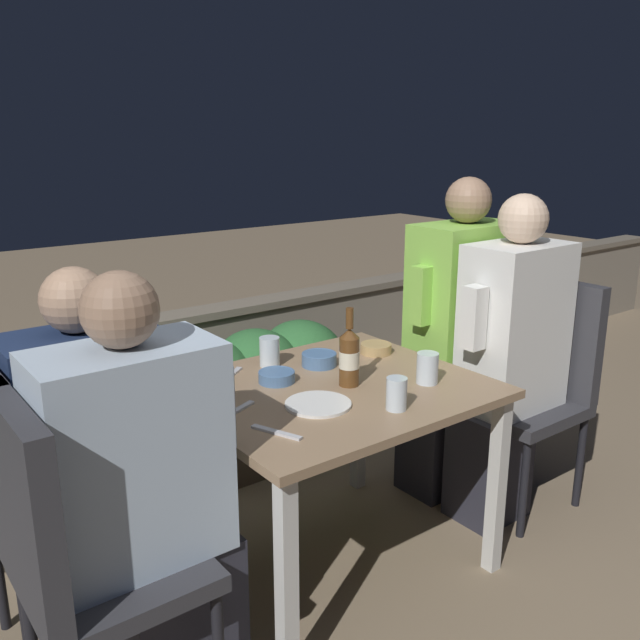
{
  "coord_description": "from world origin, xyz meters",
  "views": [
    {
      "loc": [
        -1.35,
        -1.71,
        1.54
      ],
      "look_at": [
        0.0,
        0.06,
        0.92
      ],
      "focal_mm": 38.0,
      "sensor_mm": 36.0,
      "label": 1
    }
  ],
  "objects_px": {
    "person_white_polo": "(507,360)",
    "person_green_blouse": "(456,338)",
    "person_blue_shirt": "(148,500)",
    "chair_right_near": "(536,372)",
    "chair_right_far": "(485,355)",
    "chair_left_near": "(69,543)",
    "chair_left_far": "(30,485)",
    "beer_bottle": "(349,356)",
    "person_navy_jumper": "(102,457)"
  },
  "relations": [
    {
      "from": "person_blue_shirt",
      "to": "chair_left_far",
      "type": "bearing_deg",
      "value": 120.15
    },
    {
      "from": "chair_right_near",
      "to": "beer_bottle",
      "type": "bearing_deg",
      "value": 174.38
    },
    {
      "from": "person_blue_shirt",
      "to": "person_white_polo",
      "type": "xyz_separation_m",
      "value": [
        1.54,
        0.05,
        0.05
      ]
    },
    {
      "from": "chair_left_near",
      "to": "person_blue_shirt",
      "type": "xyz_separation_m",
      "value": [
        0.21,
        0.0,
        0.05
      ]
    },
    {
      "from": "chair_left_near",
      "to": "person_white_polo",
      "type": "xyz_separation_m",
      "value": [
        1.75,
        0.05,
        0.1
      ]
    },
    {
      "from": "person_navy_jumper",
      "to": "chair_right_far",
      "type": "distance_m",
      "value": 1.76
    },
    {
      "from": "person_green_blouse",
      "to": "beer_bottle",
      "type": "bearing_deg",
      "value": -165.93
    },
    {
      "from": "person_white_polo",
      "to": "person_green_blouse",
      "type": "relative_size",
      "value": 0.97
    },
    {
      "from": "person_navy_jumper",
      "to": "person_white_polo",
      "type": "xyz_separation_m",
      "value": [
        1.54,
        -0.3,
        0.07
      ]
    },
    {
      "from": "chair_left_near",
      "to": "person_blue_shirt",
      "type": "bearing_deg",
      "value": 0.0
    },
    {
      "from": "person_blue_shirt",
      "to": "person_green_blouse",
      "type": "distance_m",
      "value": 1.6
    },
    {
      "from": "person_white_polo",
      "to": "chair_left_near",
      "type": "bearing_deg",
      "value": -178.25
    },
    {
      "from": "chair_right_near",
      "to": "person_green_blouse",
      "type": "height_order",
      "value": "person_green_blouse"
    },
    {
      "from": "person_white_polo",
      "to": "chair_right_far",
      "type": "height_order",
      "value": "person_white_polo"
    },
    {
      "from": "chair_left_near",
      "to": "beer_bottle",
      "type": "bearing_deg",
      "value": 8.28
    },
    {
      "from": "chair_right_near",
      "to": "beer_bottle",
      "type": "relative_size",
      "value": 3.49
    },
    {
      "from": "chair_left_far",
      "to": "beer_bottle",
      "type": "xyz_separation_m",
      "value": [
        1.01,
        -0.21,
        0.24
      ]
    },
    {
      "from": "chair_left_near",
      "to": "chair_right_far",
      "type": "height_order",
      "value": "same"
    },
    {
      "from": "chair_left_near",
      "to": "person_green_blouse",
      "type": "bearing_deg",
      "value": 10.79
    },
    {
      "from": "chair_left_far",
      "to": "person_navy_jumper",
      "type": "distance_m",
      "value": 0.21
    },
    {
      "from": "chair_left_near",
      "to": "chair_right_far",
      "type": "xyz_separation_m",
      "value": [
        1.97,
        0.34,
        0.0
      ]
    },
    {
      "from": "chair_left_near",
      "to": "person_green_blouse",
      "type": "relative_size",
      "value": 0.7
    },
    {
      "from": "person_white_polo",
      "to": "chair_left_far",
      "type": "bearing_deg",
      "value": 170.23
    },
    {
      "from": "person_blue_shirt",
      "to": "beer_bottle",
      "type": "height_order",
      "value": "person_blue_shirt"
    },
    {
      "from": "chair_right_near",
      "to": "person_white_polo",
      "type": "relative_size",
      "value": 0.72
    },
    {
      "from": "chair_left_near",
      "to": "chair_left_far",
      "type": "xyz_separation_m",
      "value": [
        0.0,
        0.36,
        0.0
      ]
    },
    {
      "from": "chair_left_near",
      "to": "person_navy_jumper",
      "type": "bearing_deg",
      "value": 59.23
    },
    {
      "from": "chair_right_near",
      "to": "chair_left_near",
      "type": "bearing_deg",
      "value": -178.43
    },
    {
      "from": "person_navy_jumper",
      "to": "person_white_polo",
      "type": "relative_size",
      "value": 0.9
    },
    {
      "from": "person_blue_shirt",
      "to": "person_navy_jumper",
      "type": "xyz_separation_m",
      "value": [
        0.0,
        0.36,
        -0.02
      ]
    },
    {
      "from": "chair_right_near",
      "to": "person_white_polo",
      "type": "bearing_deg",
      "value": 180.0
    },
    {
      "from": "chair_right_near",
      "to": "chair_right_far",
      "type": "xyz_separation_m",
      "value": [
        0.01,
        0.28,
        0.0
      ]
    },
    {
      "from": "chair_left_near",
      "to": "person_green_blouse",
      "type": "distance_m",
      "value": 1.8
    },
    {
      "from": "person_navy_jumper",
      "to": "beer_bottle",
      "type": "relative_size",
      "value": 4.31
    },
    {
      "from": "chair_left_near",
      "to": "person_white_polo",
      "type": "bearing_deg",
      "value": 1.75
    },
    {
      "from": "person_navy_jumper",
      "to": "chair_right_far",
      "type": "relative_size",
      "value": 1.24
    },
    {
      "from": "person_navy_jumper",
      "to": "beer_bottle",
      "type": "bearing_deg",
      "value": -14.62
    },
    {
      "from": "chair_left_near",
      "to": "person_blue_shirt",
      "type": "relative_size",
      "value": 0.78
    },
    {
      "from": "person_blue_shirt",
      "to": "chair_right_near",
      "type": "xyz_separation_m",
      "value": [
        1.75,
        0.05,
        -0.05
      ]
    },
    {
      "from": "chair_right_near",
      "to": "person_white_polo",
      "type": "xyz_separation_m",
      "value": [
        -0.21,
        0.0,
        0.1
      ]
    },
    {
      "from": "person_blue_shirt",
      "to": "chair_left_far",
      "type": "xyz_separation_m",
      "value": [
        -0.21,
        0.36,
        -0.05
      ]
    },
    {
      "from": "person_green_blouse",
      "to": "beer_bottle",
      "type": "distance_m",
      "value": 0.79
    },
    {
      "from": "chair_left_far",
      "to": "chair_right_far",
      "type": "distance_m",
      "value": 1.97
    },
    {
      "from": "person_white_polo",
      "to": "person_green_blouse",
      "type": "xyz_separation_m",
      "value": [
        0.01,
        0.28,
        0.02
      ]
    },
    {
      "from": "person_white_polo",
      "to": "person_green_blouse",
      "type": "height_order",
      "value": "person_green_blouse"
    },
    {
      "from": "person_blue_shirt",
      "to": "person_white_polo",
      "type": "height_order",
      "value": "person_white_polo"
    },
    {
      "from": "chair_left_near",
      "to": "person_green_blouse",
      "type": "xyz_separation_m",
      "value": [
        1.77,
        0.34,
        0.12
      ]
    },
    {
      "from": "chair_left_near",
      "to": "person_white_polo",
      "type": "distance_m",
      "value": 1.76
    },
    {
      "from": "beer_bottle",
      "to": "person_blue_shirt",
      "type": "bearing_deg",
      "value": -169.61
    },
    {
      "from": "person_white_polo",
      "to": "chair_right_far",
      "type": "bearing_deg",
      "value": 52.53
    }
  ]
}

